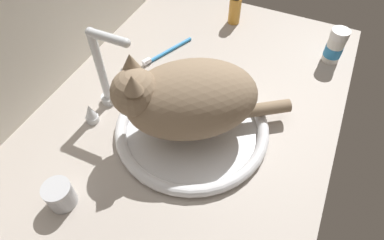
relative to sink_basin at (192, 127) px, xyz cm
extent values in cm
cube|color=#ADA399|center=(-1.83, 3.14, -2.72)|extent=(122.12, 71.88, 3.00)
cube|color=silver|center=(-1.83, 40.28, 13.58)|extent=(122.12, 2.40, 35.59)
torus|color=white|center=(0.00, 0.00, 0.16)|extent=(36.82, 36.82, 2.76)
cylinder|color=white|center=(0.00, 0.00, -0.92)|extent=(32.68, 32.68, 0.60)
cylinder|color=silver|center=(0.00, 23.73, -0.32)|extent=(4.00, 4.00, 1.81)
cylinder|color=silver|center=(0.00, 23.73, 10.38)|extent=(2.00, 2.00, 19.58)
sphere|color=silver|center=(0.00, 23.73, 20.17)|extent=(2.20, 2.20, 2.20)
cylinder|color=silver|center=(0.00, 19.32, 20.17)|extent=(2.00, 8.81, 2.00)
sphere|color=silver|center=(0.00, 14.91, 20.17)|extent=(2.10, 2.10, 2.10)
cylinder|color=silver|center=(-7.34, 23.73, -0.42)|extent=(3.20, 3.20, 1.60)
cone|color=silver|center=(-7.34, 23.73, 2.35)|extent=(2.88, 2.88, 3.94)
cylinder|color=silver|center=(7.34, 23.73, -0.42)|extent=(3.20, 3.20, 1.60)
cone|color=silver|center=(7.34, 23.73, 2.35)|extent=(2.88, 2.88, 3.94)
ellipsoid|color=#8C755B|center=(0.00, 0.00, 9.92)|extent=(32.00, 34.66, 16.77)
sphere|color=#8C755B|center=(-6.69, 9.61, 14.13)|extent=(10.28, 10.28, 10.28)
cone|color=#8C755B|center=(-9.22, 7.85, 19.66)|extent=(3.91, 3.91, 3.85)
cone|color=#8C755B|center=(-4.16, 11.37, 19.66)|extent=(3.91, 3.91, 3.85)
ellipsoid|color=silver|center=(-8.89, 12.78, 13.10)|extent=(5.31, 5.00, 3.29)
ellipsoid|color=silver|center=(-5.85, 8.41, 9.08)|extent=(13.09, 12.58, 9.22)
cylinder|color=#8C755B|center=(9.75, -14.01, 3.14)|extent=(10.42, 13.03, 3.20)
cylinder|color=white|center=(40.73, -25.98, 2.76)|extent=(4.81, 4.81, 7.96)
cylinder|color=#338CD1|center=(40.73, -25.98, 2.12)|extent=(4.95, 4.95, 3.18)
cylinder|color=white|center=(40.73, -25.98, 7.85)|extent=(5.05, 5.05, 2.23)
cylinder|color=gold|center=(46.97, 6.29, 3.08)|extent=(3.88, 3.88, 8.59)
cylinder|color=#B2B5BA|center=(-27.94, 16.40, 1.24)|extent=(5.68, 5.68, 4.92)
cylinder|color=silver|center=(-27.94, 16.40, 4.20)|extent=(5.80, 5.80, 1.00)
cylinder|color=#338CD1|center=(25.11, 18.33, -0.72)|extent=(14.82, 7.10, 1.00)
cube|color=white|center=(16.70, 21.93, -0.12)|extent=(2.86, 2.13, 1.20)
camera|label=1|loc=(-44.47, -20.22, 62.15)|focal=30.78mm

